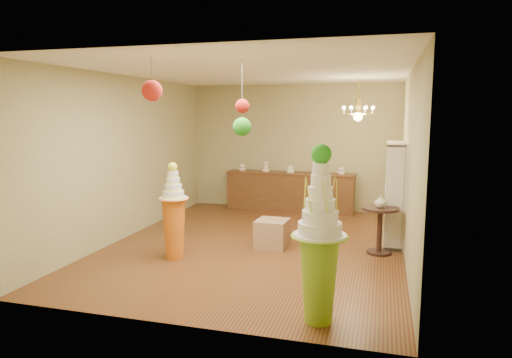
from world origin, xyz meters
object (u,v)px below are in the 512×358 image
(pedestal_green, at_px, (319,254))
(sideboard, at_px, (290,191))
(round_table, at_px, (380,224))
(pedestal_orange, at_px, (174,220))

(pedestal_green, height_order, sideboard, pedestal_green)
(pedestal_green, xyz_separation_m, sideboard, (-1.48, 5.72, -0.30))
(pedestal_green, distance_m, round_table, 2.87)
(sideboard, relative_size, round_table, 3.89)
(pedestal_green, bearing_deg, sideboard, 104.47)
(pedestal_green, relative_size, round_table, 2.55)
(sideboard, xyz_separation_m, round_table, (2.10, -2.93, 0.03))
(pedestal_orange, distance_m, round_table, 3.36)
(pedestal_orange, bearing_deg, sideboard, 75.49)
(pedestal_orange, distance_m, sideboard, 4.22)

